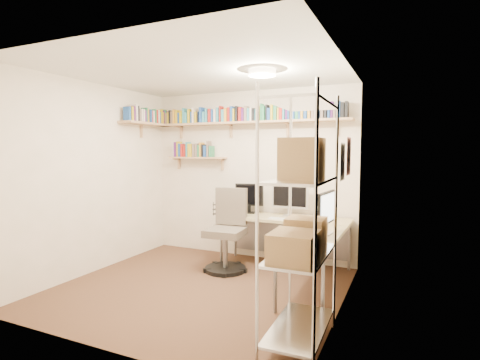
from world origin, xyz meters
name	(u,v)px	position (x,y,z in m)	size (l,w,h in m)	color
ground	(199,288)	(0.00, 0.00, 0.00)	(3.20, 3.20, 0.00)	#3E2D1A
room_shell	(199,156)	(0.00, 0.00, 1.55)	(3.24, 3.04, 2.52)	beige
wall_shelves	(218,123)	(-0.42, 1.30, 2.02)	(3.12, 1.09, 0.80)	tan
corner_desk	(282,221)	(0.69, 0.95, 0.69)	(1.86, 1.77, 1.21)	tan
office_chair	(227,236)	(-0.01, 0.75, 0.46)	(0.58, 0.59, 1.10)	black
wire_rack	(301,212)	(1.42, -0.80, 1.12)	(0.47, 0.92, 2.09)	silver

